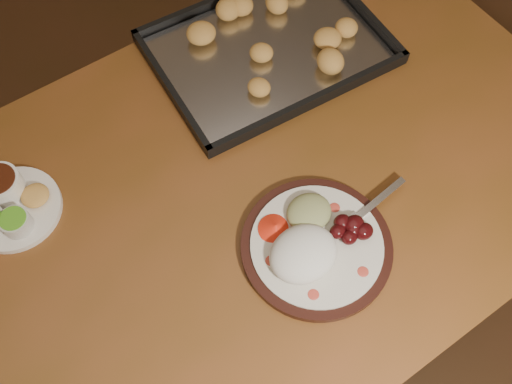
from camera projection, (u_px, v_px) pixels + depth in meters
ground at (173, 377)px, 1.66m from camera, size 4.00×4.00×0.00m
dining_table at (234, 217)px, 1.18m from camera, size 1.51×0.92×0.75m
dinner_plate at (313, 244)px, 1.03m from camera, size 0.36×0.28×0.06m
condiment_saucer at (9, 204)px, 1.07m from camera, size 0.18×0.18×0.06m
baking_tray at (268, 47)px, 1.25m from camera, size 0.51×0.39×0.05m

